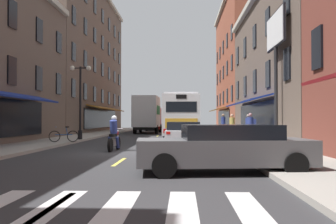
# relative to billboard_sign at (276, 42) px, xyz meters

# --- Properties ---
(ground_plane) EXTENTS (34.80, 80.00, 0.10)m
(ground_plane) POSITION_rel_billboard_sign_xyz_m (-7.05, -2.93, -5.55)
(ground_plane) COLOR #333335
(lane_centre_dashes) EXTENTS (0.14, 73.90, 0.01)m
(lane_centre_dashes) POSITION_rel_billboard_sign_xyz_m (-7.05, -3.18, -5.50)
(lane_centre_dashes) COLOR #DBCC4C
(lane_centre_dashes) RESTS_ON ground
(crosswalk_near) EXTENTS (7.10, 2.80, 0.01)m
(crosswalk_near) POSITION_rel_billboard_sign_xyz_m (-7.05, -12.93, -5.50)
(crosswalk_near) COLOR silver
(crosswalk_near) RESTS_ON ground
(sidewalk_left) EXTENTS (3.00, 80.00, 0.14)m
(sidewalk_left) POSITION_rel_billboard_sign_xyz_m (-12.95, -2.93, -5.43)
(sidewalk_left) COLOR #A39E93
(sidewalk_left) RESTS_ON ground
(sidewalk_right) EXTENTS (3.00, 80.00, 0.14)m
(sidewalk_right) POSITION_rel_billboard_sign_xyz_m (-1.15, -2.93, -5.43)
(sidewalk_right) COLOR #A39E93
(sidewalk_right) RESTS_ON ground
(billboard_sign) EXTENTS (0.40, 3.36, 6.92)m
(billboard_sign) POSITION_rel_billboard_sign_xyz_m (0.00, 0.00, 0.00)
(billboard_sign) COLOR black
(billboard_sign) RESTS_ON sidewalk_right
(transit_bus) EXTENTS (2.68, 11.67, 3.34)m
(transit_bus) POSITION_rel_billboard_sign_xyz_m (-4.96, 10.87, -3.75)
(transit_bus) COLOR silver
(transit_bus) RESTS_ON ground
(box_truck) EXTENTS (2.61, 7.00, 3.81)m
(box_truck) POSITION_rel_billboard_sign_xyz_m (-8.54, 19.11, -3.54)
(box_truck) COLOR #B21E19
(box_truck) RESTS_ON ground
(sedan_near) EXTENTS (2.03, 4.23, 1.33)m
(sedan_near) POSITION_rel_billboard_sign_xyz_m (-4.81, 1.17, -4.82)
(sedan_near) COLOR silver
(sedan_near) RESTS_ON ground
(sedan_mid) EXTENTS (4.92, 2.30, 1.33)m
(sedan_mid) POSITION_rel_billboard_sign_xyz_m (-3.68, -8.86, -4.81)
(sedan_mid) COLOR #515154
(sedan_mid) RESTS_ON ground
(sedan_far) EXTENTS (1.94, 4.49, 1.37)m
(sedan_far) POSITION_rel_billboard_sign_xyz_m (-8.60, 28.44, -4.80)
(sedan_far) COLOR maroon
(sedan_far) RESTS_ON ground
(motorcycle_rider) EXTENTS (0.62, 2.07, 1.66)m
(motorcycle_rider) POSITION_rel_billboard_sign_xyz_m (-8.06, -2.09, -4.79)
(motorcycle_rider) COLOR black
(motorcycle_rider) RESTS_ON ground
(bicycle_near) EXTENTS (1.69, 0.51, 0.91)m
(bicycle_near) POSITION_rel_billboard_sign_xyz_m (-11.87, 2.15, -5.00)
(bicycle_near) COLOR black
(bicycle_near) RESTS_ON sidewalk_left
(pedestrian_near) EXTENTS (0.51, 0.36, 1.71)m
(pedestrian_near) POSITION_rel_billboard_sign_xyz_m (-0.84, 2.51, -4.46)
(pedestrian_near) COLOR #33663F
(pedestrian_near) RESTS_ON sidewalk_right
(pedestrian_mid) EXTENTS (0.36, 0.36, 1.80)m
(pedestrian_mid) POSITION_rel_billboard_sign_xyz_m (-1.35, 12.32, -4.43)
(pedestrian_mid) COLOR navy
(pedestrian_mid) RESTS_ON sidewalk_right
(pedestrian_far) EXTENTS (0.36, 0.36, 1.70)m
(pedestrian_far) POSITION_rel_billboard_sign_xyz_m (-1.49, 5.78, -4.49)
(pedestrian_far) COLOR #33663F
(pedestrian_far) RESTS_ON sidewalk_right
(pedestrian_rear) EXTENTS (0.36, 0.36, 1.68)m
(pedestrian_rear) POSITION_rel_billboard_sign_xyz_m (-0.57, 4.82, -4.50)
(pedestrian_rear) COLOR #33663F
(pedestrian_rear) RESTS_ON sidewalk_right
(street_lamp_twin) EXTENTS (1.42, 0.32, 4.92)m
(street_lamp_twin) POSITION_rel_billboard_sign_xyz_m (-11.67, 4.87, -2.63)
(street_lamp_twin) COLOR black
(street_lamp_twin) RESTS_ON sidewalk_left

